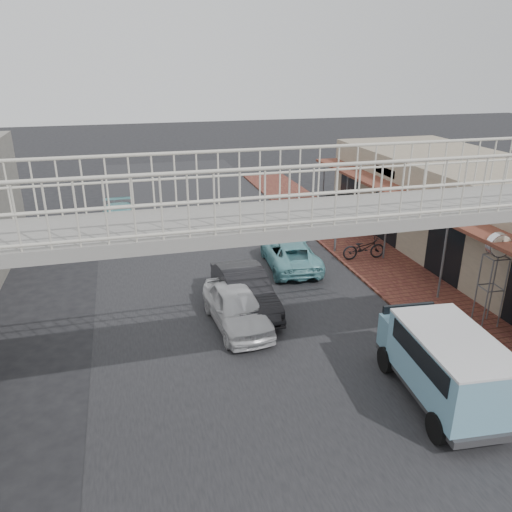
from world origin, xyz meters
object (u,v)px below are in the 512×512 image
angkot_curb (290,254)px  motorcycle_far (334,212)px  street_clock (498,249)px  arrow_sign (353,201)px  angkot_van (446,358)px  angkot_far (120,220)px  motorcycle_near (364,248)px  white_hatchback (237,307)px  dark_sedan (245,290)px

angkot_curb → motorcycle_far: size_ratio=2.65×
street_clock → arrow_sign: bearing=104.9°
angkot_van → motorcycle_far: 15.03m
angkot_far → motorcycle_near: (10.01, -6.65, -0.06)m
angkot_curb → motorcycle_far: 6.72m
motorcycle_far → angkot_curb: bearing=153.7°
white_hatchback → angkot_far: size_ratio=0.86×
angkot_van → motorcycle_near: 9.54m
dark_sedan → motorcycle_near: bearing=24.1°
white_hatchback → arrow_sign: 8.41m
dark_sedan → angkot_van: (3.54, -6.20, 0.56)m
angkot_van → motorcycle_near: bearing=80.2°
motorcycle_far → angkot_van: bearing=179.6°
white_hatchback → dark_sedan: (0.54, 1.07, 0.04)m
white_hatchback → angkot_curb: 5.38m
dark_sedan → white_hatchback: bearing=-119.2°
angkot_curb → motorcycle_near: angkot_curb is taller
angkot_van → arrow_sign: arrow_sign is taller
dark_sedan → arrow_sign: 7.35m
angkot_far → angkot_van: size_ratio=1.08×
street_clock → arrow_sign: (-1.33, 7.35, -0.30)m
dark_sedan → motorcycle_far: dark_sedan is taller
angkot_far → motorcycle_near: bearing=-34.2°
dark_sedan → angkot_far: size_ratio=0.94×
angkot_curb → motorcycle_far: angkot_curb is taller
angkot_curb → angkot_van: 9.47m
dark_sedan → angkot_van: 7.16m
dark_sedan → angkot_van: bearing=-62.9°
angkot_curb → street_clock: street_clock is taller
dark_sedan → arrow_sign: bearing=32.6°
motorcycle_near → arrow_sign: arrow_sign is taller
dark_sedan → angkot_curb: 4.21m
white_hatchback → street_clock: (7.72, -2.15, 2.00)m
white_hatchback → angkot_van: 6.58m
motorcycle_far → angkot_far: bearing=96.3°
angkot_far → angkot_van: bearing=-65.1°
white_hatchback → angkot_curb: white_hatchback is taller
angkot_curb → street_clock: size_ratio=1.36×
motorcycle_far → arrow_sign: 4.78m
angkot_far → arrow_sign: bearing=-29.8°
angkot_curb → motorcycle_far: bearing=-124.0°
dark_sedan → angkot_curb: (2.72, 3.21, -0.12)m
dark_sedan → motorcycle_near: dark_sedan is taller
angkot_van → motorcycle_far: size_ratio=2.64×
white_hatchback → motorcycle_far: white_hatchback is taller
street_clock → arrow_sign: 7.48m
white_hatchback → dark_sedan: dark_sedan is taller
dark_sedan → street_clock: size_ratio=1.37×
angkot_far → angkot_van: 17.58m
motorcycle_near → motorcycle_far: size_ratio=1.18×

